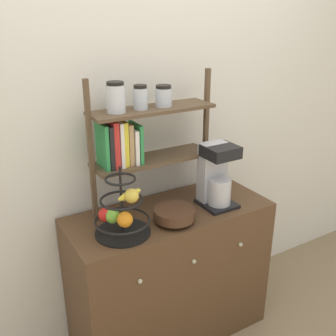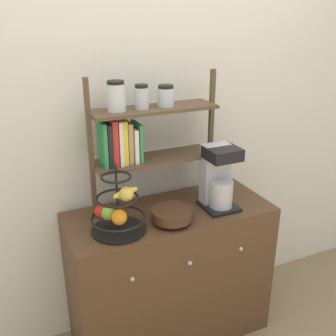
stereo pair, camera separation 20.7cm
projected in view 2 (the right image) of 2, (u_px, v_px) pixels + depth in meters
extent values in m
cube|color=silver|center=(150.00, 119.00, 2.24)|extent=(7.00, 0.05, 2.60)
cube|color=#4C331E|center=(170.00, 274.00, 2.33)|extent=(1.15, 0.47, 0.84)
sphere|color=#B2AD8C|center=(132.00, 279.00, 1.91)|extent=(0.02, 0.02, 0.02)
sphere|color=#B2AD8C|center=(190.00, 263.00, 2.03)|extent=(0.02, 0.02, 0.02)
sphere|color=#B2AD8C|center=(241.00, 249.00, 2.16)|extent=(0.02, 0.02, 0.02)
cube|color=black|center=(219.00, 206.00, 2.21)|extent=(0.18, 0.20, 0.02)
cube|color=#B7B7BC|center=(215.00, 173.00, 2.19)|extent=(0.16, 0.08, 0.34)
cylinder|color=#B7B7BC|center=(221.00, 194.00, 2.16)|extent=(0.13, 0.13, 0.15)
cube|color=black|center=(222.00, 153.00, 2.08)|extent=(0.17, 0.16, 0.06)
cylinder|color=black|center=(119.00, 230.00, 1.98)|extent=(0.28, 0.28, 0.01)
cylinder|color=black|center=(117.00, 198.00, 1.91)|extent=(0.01, 0.01, 0.35)
torus|color=black|center=(118.00, 218.00, 1.95)|extent=(0.28, 0.28, 0.01)
torus|color=black|center=(117.00, 198.00, 1.91)|extent=(0.21, 0.21, 0.01)
torus|color=black|center=(116.00, 177.00, 1.87)|extent=(0.15, 0.15, 0.01)
sphere|color=red|center=(102.00, 211.00, 1.94)|extent=(0.07, 0.07, 0.07)
sphere|color=#6BAD33|center=(108.00, 213.00, 1.92)|extent=(0.07, 0.07, 0.07)
sphere|color=orange|center=(119.00, 217.00, 1.88)|extent=(0.08, 0.08, 0.08)
ellipsoid|color=yellow|center=(126.00, 193.00, 1.91)|extent=(0.15, 0.08, 0.04)
sphere|color=gold|center=(126.00, 194.00, 1.87)|extent=(0.07, 0.07, 0.07)
cylinder|color=#422819|center=(172.00, 220.00, 2.05)|extent=(0.12, 0.12, 0.02)
cylinder|color=#422819|center=(172.00, 214.00, 2.04)|extent=(0.22, 0.22, 0.05)
cube|color=brown|center=(91.00, 152.00, 1.97)|extent=(0.02, 0.02, 0.74)
cube|color=brown|center=(211.00, 135.00, 2.24)|extent=(0.02, 0.02, 0.74)
cube|color=brown|center=(155.00, 159.00, 2.14)|extent=(0.67, 0.20, 0.02)
cube|color=brown|center=(154.00, 109.00, 2.04)|extent=(0.67, 0.20, 0.02)
cube|color=#2D8C47|center=(102.00, 144.00, 1.98)|extent=(0.02, 0.14, 0.23)
cube|color=black|center=(107.00, 144.00, 1.99)|extent=(0.02, 0.15, 0.22)
cube|color=red|center=(112.00, 142.00, 2.00)|extent=(0.03, 0.14, 0.24)
cube|color=white|center=(117.00, 141.00, 2.01)|extent=(0.02, 0.15, 0.23)
cube|color=yellow|center=(122.00, 141.00, 2.02)|extent=(0.03, 0.13, 0.23)
cube|color=tan|center=(128.00, 142.00, 2.04)|extent=(0.02, 0.12, 0.21)
cube|color=white|center=(133.00, 144.00, 2.05)|extent=(0.02, 0.14, 0.18)
cube|color=#2D8C47|center=(137.00, 141.00, 2.06)|extent=(0.02, 0.14, 0.20)
cylinder|color=silver|center=(116.00, 98.00, 1.93)|extent=(0.09, 0.09, 0.13)
cylinder|color=black|center=(115.00, 82.00, 1.90)|extent=(0.08, 0.08, 0.02)
cylinder|color=silver|center=(142.00, 98.00, 1.99)|extent=(0.07, 0.07, 0.11)
cylinder|color=black|center=(141.00, 86.00, 1.96)|extent=(0.07, 0.07, 0.02)
cylinder|color=silver|center=(166.00, 97.00, 2.04)|extent=(0.09, 0.09, 0.09)
cylinder|color=black|center=(166.00, 87.00, 2.02)|extent=(0.08, 0.08, 0.02)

